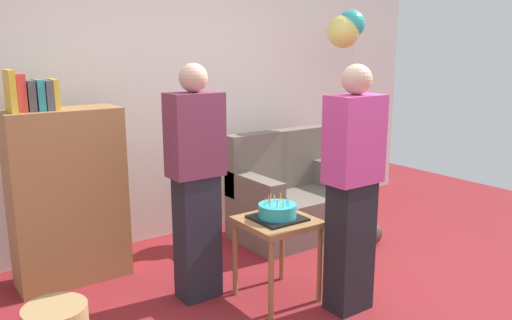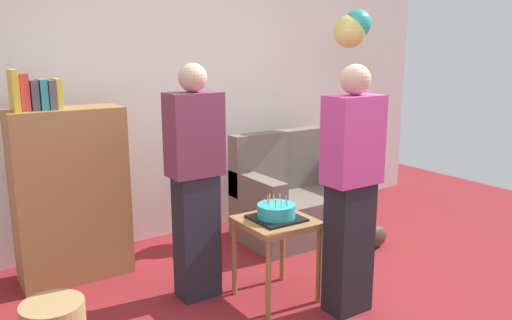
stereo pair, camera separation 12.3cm
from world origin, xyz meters
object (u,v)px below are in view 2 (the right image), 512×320
Objects in this scene: handbag at (374,237)px; balloon_bunch at (353,29)px; couch at (295,199)px; side_table at (276,231)px; person_blowing_candles at (195,182)px; bookshelf at (70,192)px; birthday_cake at (276,212)px; person_holding_cake at (351,190)px.

balloon_bunch is (0.35, 0.73, 1.80)m from handbag.
couch is 1.89× the size of side_table.
balloon_bunch is (2.04, 0.66, 1.07)m from person_blowing_candles.
person_blowing_candles is (0.64, -0.79, 0.16)m from bookshelf.
bookshelf is at bearing 177.27° from balloon_bunch.
couch is at bearing 46.19° from birthday_cake.
bookshelf reaches higher than side_table.
person_holding_cake is at bearing -113.94° from couch.
handbag is (2.34, -0.86, -0.57)m from bookshelf.
couch is 0.70× the size of bookshelf.
person_blowing_candles reaches higher than couch.
side_table is (1.08, -1.13, -0.18)m from bookshelf.
balloon_bunch is at bearing -2.73° from bookshelf.
person_holding_cake is 0.78× the size of balloon_bunch.
balloon_bunch reaches higher than person_holding_cake.
birthday_cake is 1.14× the size of handbag.
bookshelf reaches higher than handbag.
person_blowing_candles reaches higher than side_table.
balloon_bunch is (0.72, 0.08, 1.56)m from couch.
couch is at bearing -6.06° from bookshelf.
balloon_bunch is at bearing 31.98° from birthday_cake.
person_holding_cake is at bearing -145.20° from handbag.
handbag is (1.26, 0.27, -0.53)m from birthday_cake.
couch is at bearing 16.89° from person_blowing_candles.
person_holding_cake is at bearing -47.95° from bookshelf.
bookshelf reaches higher than couch.
person_holding_cake reaches higher than couch.
birthday_cake reaches higher than handbag.
balloon_bunch is at bearing 64.61° from handbag.
balloon_bunch reaches higher than side_table.
balloon_bunch is at bearing 6.33° from couch.
person_blowing_candles is (-0.43, 0.34, 0.34)m from side_table.
balloon_bunch is (2.69, -0.13, 1.23)m from bookshelf.
bookshelf is at bearing 133.50° from birthday_cake.
birthday_cake is 0.54m from person_holding_cake.
person_holding_cake is (-0.59, -1.32, 0.49)m from couch.
bookshelf is 2.06m from person_holding_cake.
couch is at bearing 119.90° from handbag.
balloon_bunch reaches higher than person_blowing_candles.
bookshelf is 5.65× the size of handbag.
person_blowing_candles is at bearing -156.21° from couch.
balloon_bunch reaches higher than bookshelf.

